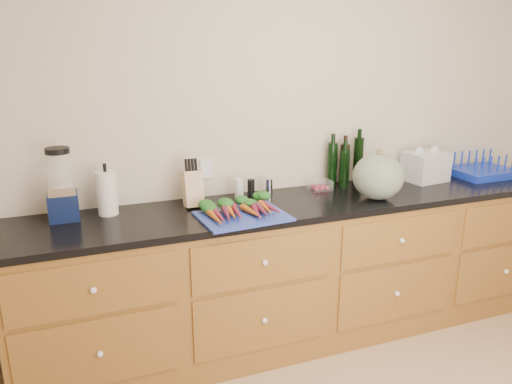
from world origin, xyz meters
name	(u,v)px	position (x,y,z in m)	size (l,w,h in m)	color
wall_back	(292,134)	(0.00, 1.62, 1.30)	(4.10, 0.05, 2.60)	beige
cabinets	(311,271)	(0.00, 1.30, 0.45)	(3.60, 0.64, 0.90)	brown
countertop	(313,202)	(0.00, 1.30, 0.92)	(3.64, 0.62, 0.04)	black
cutting_board	(243,216)	(-0.52, 1.14, 0.95)	(0.48, 0.36, 0.01)	#283EA7
carrots	(240,209)	(-0.52, 1.19, 0.98)	(0.40, 0.30, 0.06)	#C16016
squash	(378,177)	(0.38, 1.17, 1.08)	(0.32, 0.32, 0.28)	#5E6E5C
blender_appliance	(62,189)	(-1.45, 1.46, 1.12)	(0.16, 0.16, 0.40)	#0D1840
paper_towel	(107,193)	(-1.22, 1.46, 1.07)	(0.11, 0.11, 0.25)	white
knife_block	(193,189)	(-0.73, 1.44, 1.05)	(0.11, 0.11, 0.21)	tan
grinder_salt	(239,189)	(-0.42, 1.48, 1.00)	(0.05, 0.05, 0.13)	white
grinder_pepper	(251,188)	(-0.35, 1.48, 1.00)	(0.05, 0.05, 0.12)	black
canister_chrome	(269,187)	(-0.22, 1.48, 0.99)	(0.05, 0.05, 0.11)	white
tomato_box	(320,185)	(0.14, 1.47, 0.97)	(0.14, 0.11, 0.06)	white
bottles	(345,165)	(0.34, 1.51, 1.09)	(0.27, 0.14, 0.32)	black
grocery_bag	(426,167)	(0.94, 1.42, 1.04)	(0.27, 0.22, 0.20)	white
dish_rack	(482,170)	(1.42, 1.38, 0.98)	(0.42, 0.34, 0.17)	#142CB2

